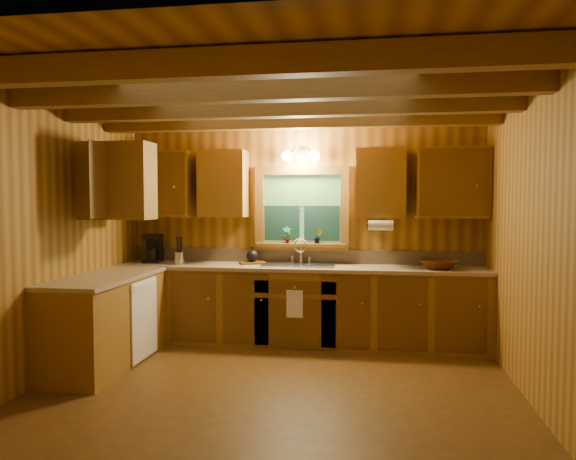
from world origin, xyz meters
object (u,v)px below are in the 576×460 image
(sink, at_px, (299,269))
(cutting_board, at_px, (252,263))
(coffee_maker, at_px, (153,248))
(wicker_basket, at_px, (438,264))

(sink, relative_size, cutting_board, 2.85)
(sink, bearing_deg, coffee_maker, 177.20)
(sink, bearing_deg, cutting_board, 173.36)
(cutting_board, height_order, wicker_basket, wicker_basket)
(sink, height_order, cutting_board, sink)
(coffee_maker, relative_size, wicker_basket, 0.83)
(cutting_board, relative_size, wicker_basket, 0.72)
(coffee_maker, distance_m, wicker_basket, 3.34)
(wicker_basket, bearing_deg, sink, 176.88)
(sink, relative_size, wicker_basket, 2.04)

